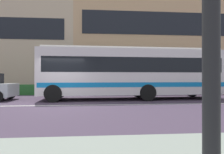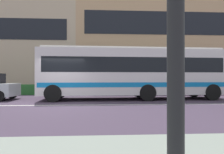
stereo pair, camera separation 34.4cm
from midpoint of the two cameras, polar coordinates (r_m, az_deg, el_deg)
The scene contains 5 objects.
ground_plane at distance 10.35m, azimuth -16.36°, elevation -7.97°, with size 160.00×160.00×0.00m, color #433549.
lane_centre_line at distance 10.34m, azimuth -16.36°, elevation -7.95°, with size 60.00×0.16×0.01m, color silver.
hedge_row_far at distance 16.81m, azimuth -11.70°, elevation -3.57°, with size 22.89×1.10×0.82m, color #2B6B2E.
apartment_block_right at distance 27.66m, azimuth 14.72°, elevation 10.22°, with size 23.31×9.10×12.79m.
transit_bus at distance 12.85m, azimuth 5.01°, elevation 1.61°, with size 11.71×2.93×3.28m.
Camera 1 is at (1.88, -10.03, 1.40)m, focal length 31.36 mm.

